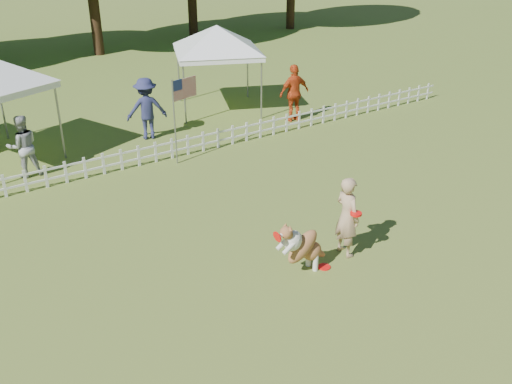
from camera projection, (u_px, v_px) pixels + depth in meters
ground at (321, 280)px, 10.84m from camera, size 120.00×120.00×0.00m
picket_fence at (164, 150)px, 15.97m from camera, size 22.00×0.08×0.60m
handler at (347, 217)px, 11.34m from camera, size 0.43×0.63×1.70m
dog at (303, 246)px, 10.84m from camera, size 1.16×0.45×1.17m
frisbee_on_turf at (324, 267)px, 11.23m from camera, size 0.33×0.33×0.02m
canopy_tent_right at (218, 69)px, 19.63m from camera, size 3.61×3.61×2.86m
flag_pole at (175, 123)px, 15.39m from camera, size 0.90×0.35×2.37m
spectator_a at (23, 146)px, 14.80m from camera, size 0.83×0.66×1.67m
spectator_b at (147, 109)px, 17.28m from camera, size 1.35×0.98×1.89m
spectator_c at (294, 93)px, 18.79m from camera, size 1.13×0.51×1.89m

